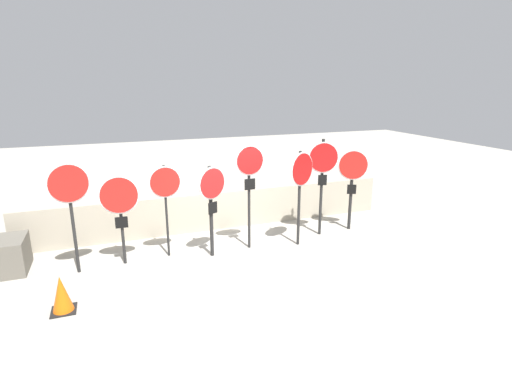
{
  "coord_description": "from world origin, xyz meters",
  "views": [
    {
      "loc": [
        -2.65,
        -8.63,
        3.98
      ],
      "look_at": [
        0.56,
        0.0,
        1.44
      ],
      "focal_mm": 28.0,
      "sensor_mm": 36.0,
      "label": 1
    }
  ],
  "objects_px": {
    "stop_sign_7": "(352,175)",
    "stop_sign_1": "(120,202)",
    "stop_sign_4": "(250,174)",
    "stop_sign_3": "(212,195)",
    "storage_crate": "(0,256)",
    "stop_sign_0": "(70,194)",
    "stop_sign_2": "(165,189)",
    "stop_sign_5": "(301,178)",
    "traffic_cone_0": "(61,294)",
    "stop_sign_6": "(323,168)"
  },
  "relations": [
    {
      "from": "stop_sign_0",
      "to": "stop_sign_4",
      "type": "xyz_separation_m",
      "value": [
        3.9,
        -0.03,
        0.1
      ]
    },
    {
      "from": "stop_sign_0",
      "to": "traffic_cone_0",
      "type": "relative_size",
      "value": 3.54
    },
    {
      "from": "stop_sign_0",
      "to": "stop_sign_4",
      "type": "bearing_deg",
      "value": -13.19
    },
    {
      "from": "stop_sign_2",
      "to": "stop_sign_4",
      "type": "bearing_deg",
      "value": -9.43
    },
    {
      "from": "stop_sign_4",
      "to": "stop_sign_7",
      "type": "distance_m",
      "value": 3.07
    },
    {
      "from": "stop_sign_1",
      "to": "traffic_cone_0",
      "type": "distance_m",
      "value": 2.29
    },
    {
      "from": "stop_sign_4",
      "to": "stop_sign_7",
      "type": "xyz_separation_m",
      "value": [
        3.04,
        0.27,
        -0.32
      ]
    },
    {
      "from": "stop_sign_1",
      "to": "storage_crate",
      "type": "relative_size",
      "value": 1.95
    },
    {
      "from": "stop_sign_4",
      "to": "storage_crate",
      "type": "relative_size",
      "value": 2.45
    },
    {
      "from": "traffic_cone_0",
      "to": "storage_crate",
      "type": "relative_size",
      "value": 0.65
    },
    {
      "from": "stop_sign_3",
      "to": "traffic_cone_0",
      "type": "xyz_separation_m",
      "value": [
        -3.13,
        -1.36,
        -1.16
      ]
    },
    {
      "from": "stop_sign_0",
      "to": "stop_sign_5",
      "type": "height_order",
      "value": "stop_sign_0"
    },
    {
      "from": "stop_sign_2",
      "to": "stop_sign_1",
      "type": "bearing_deg",
      "value": -178.85
    },
    {
      "from": "stop_sign_5",
      "to": "stop_sign_6",
      "type": "xyz_separation_m",
      "value": [
        0.83,
        0.43,
        0.08
      ]
    },
    {
      "from": "stop_sign_0",
      "to": "stop_sign_6",
      "type": "bearing_deg",
      "value": -11.23
    },
    {
      "from": "stop_sign_3",
      "to": "storage_crate",
      "type": "xyz_separation_m",
      "value": [
        -4.5,
        0.76,
        -1.12
      ]
    },
    {
      "from": "stop_sign_1",
      "to": "stop_sign_5",
      "type": "distance_m",
      "value": 4.22
    },
    {
      "from": "stop_sign_4",
      "to": "traffic_cone_0",
      "type": "distance_m",
      "value": 4.62
    },
    {
      "from": "stop_sign_6",
      "to": "stop_sign_7",
      "type": "bearing_deg",
      "value": 17.57
    },
    {
      "from": "stop_sign_0",
      "to": "traffic_cone_0",
      "type": "xyz_separation_m",
      "value": [
        -0.19,
        -1.52,
        -1.44
      ]
    },
    {
      "from": "stop_sign_1",
      "to": "stop_sign_6",
      "type": "relative_size",
      "value": 0.79
    },
    {
      "from": "stop_sign_0",
      "to": "stop_sign_4",
      "type": "height_order",
      "value": "stop_sign_4"
    },
    {
      "from": "stop_sign_5",
      "to": "stop_sign_4",
      "type": "bearing_deg",
      "value": 142.27
    },
    {
      "from": "stop_sign_0",
      "to": "stop_sign_1",
      "type": "height_order",
      "value": "stop_sign_0"
    },
    {
      "from": "stop_sign_3",
      "to": "storage_crate",
      "type": "bearing_deg",
      "value": 144.37
    },
    {
      "from": "stop_sign_0",
      "to": "stop_sign_5",
      "type": "bearing_deg",
      "value": -15.77
    },
    {
      "from": "stop_sign_4",
      "to": "storage_crate",
      "type": "bearing_deg",
      "value": 170.85
    },
    {
      "from": "stop_sign_3",
      "to": "stop_sign_2",
      "type": "bearing_deg",
      "value": 134.65
    },
    {
      "from": "stop_sign_2",
      "to": "stop_sign_6",
      "type": "relative_size",
      "value": 0.85
    },
    {
      "from": "stop_sign_6",
      "to": "stop_sign_3",
      "type": "bearing_deg",
      "value": -160.72
    },
    {
      "from": "stop_sign_7",
      "to": "stop_sign_5",
      "type": "bearing_deg",
      "value": -140.99
    },
    {
      "from": "stop_sign_3",
      "to": "stop_sign_5",
      "type": "bearing_deg",
      "value": -28.72
    },
    {
      "from": "stop_sign_0",
      "to": "stop_sign_7",
      "type": "relative_size",
      "value": 1.08
    },
    {
      "from": "stop_sign_2",
      "to": "stop_sign_4",
      "type": "relative_size",
      "value": 0.85
    },
    {
      "from": "stop_sign_3",
      "to": "stop_sign_5",
      "type": "distance_m",
      "value": 2.22
    },
    {
      "from": "stop_sign_6",
      "to": "storage_crate",
      "type": "xyz_separation_m",
      "value": [
        -7.54,
        0.44,
        -1.45
      ]
    },
    {
      "from": "stop_sign_7",
      "to": "stop_sign_1",
      "type": "bearing_deg",
      "value": -155.45
    },
    {
      "from": "traffic_cone_0",
      "to": "stop_sign_1",
      "type": "bearing_deg",
      "value": 54.9
    },
    {
      "from": "stop_sign_2",
      "to": "traffic_cone_0",
      "type": "relative_size",
      "value": 3.21
    },
    {
      "from": "stop_sign_3",
      "to": "stop_sign_4",
      "type": "relative_size",
      "value": 0.84
    },
    {
      "from": "stop_sign_0",
      "to": "stop_sign_3",
      "type": "height_order",
      "value": "stop_sign_0"
    },
    {
      "from": "stop_sign_3",
      "to": "stop_sign_7",
      "type": "relative_size",
      "value": 0.96
    },
    {
      "from": "storage_crate",
      "to": "stop_sign_3",
      "type": "bearing_deg",
      "value": -9.62
    },
    {
      "from": "stop_sign_6",
      "to": "traffic_cone_0",
      "type": "relative_size",
      "value": 3.79
    },
    {
      "from": "stop_sign_4",
      "to": "stop_sign_7",
      "type": "relative_size",
      "value": 1.14
    },
    {
      "from": "stop_sign_3",
      "to": "stop_sign_5",
      "type": "xyz_separation_m",
      "value": [
        2.21,
        -0.1,
        0.25
      ]
    },
    {
      "from": "stop_sign_2",
      "to": "stop_sign_0",
      "type": "bearing_deg",
      "value": -177.93
    },
    {
      "from": "stop_sign_2",
      "to": "stop_sign_7",
      "type": "xyz_separation_m",
      "value": [
        4.99,
        0.06,
        -0.1
      ]
    },
    {
      "from": "stop_sign_0",
      "to": "stop_sign_5",
      "type": "xyz_separation_m",
      "value": [
        5.15,
        -0.27,
        -0.03
      ]
    },
    {
      "from": "stop_sign_1",
      "to": "stop_sign_4",
      "type": "bearing_deg",
      "value": -0.79
    }
  ]
}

